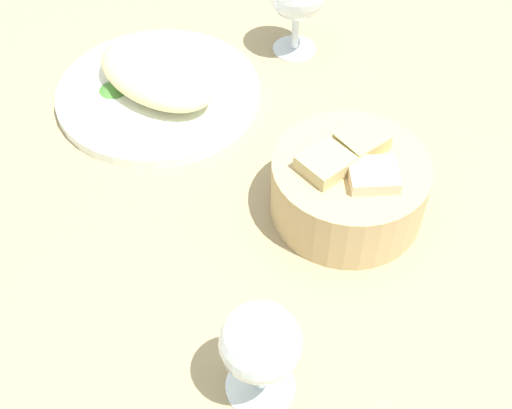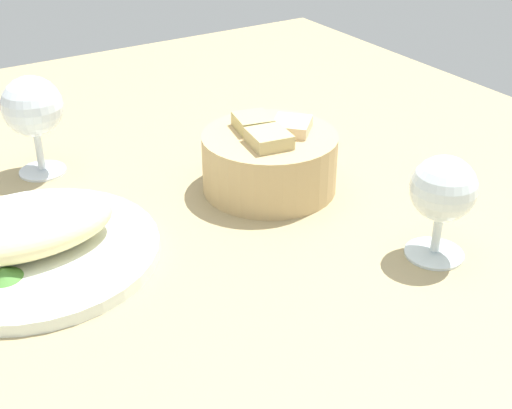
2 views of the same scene
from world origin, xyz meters
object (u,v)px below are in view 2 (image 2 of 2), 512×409
at_px(bread_basket, 270,159).
at_px(wine_glass_near, 443,193).
at_px(wine_glass_far, 33,110).
at_px(plate, 35,252).

distance_m(bread_basket, wine_glass_near, 0.24).
bearing_deg(wine_glass_far, wine_glass_near, -54.74).
height_order(plate, wine_glass_near, wine_glass_near).
xyz_separation_m(wine_glass_near, wine_glass_far, (-0.30, 0.42, 0.01)).
height_order(plate, bread_basket, bread_basket).
bearing_deg(bread_basket, plate, -179.74).
xyz_separation_m(plate, wine_glass_near, (0.37, -0.22, 0.07)).
height_order(bread_basket, wine_glass_near, wine_glass_near).
relative_size(plate, bread_basket, 1.57).
xyz_separation_m(plate, wine_glass_far, (0.07, 0.20, 0.08)).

